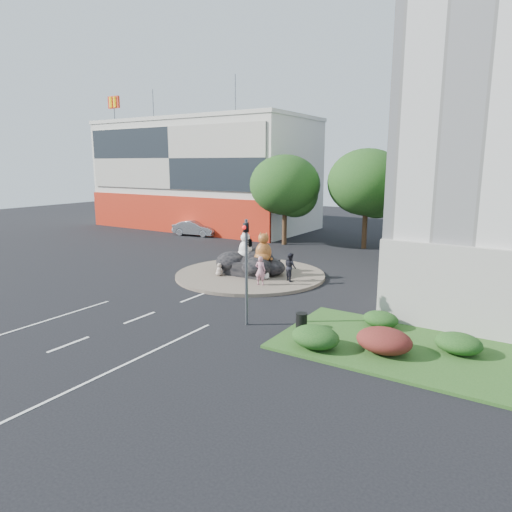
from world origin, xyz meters
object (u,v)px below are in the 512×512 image
at_px(kitten_white, 266,273).
at_px(parked_car, 195,228).
at_px(cat_tabby, 264,247).
at_px(cat_white, 245,245).
at_px(kitten_calico, 219,269).
at_px(pedestrian_pink, 260,271).
at_px(pedestrian_dark, 290,267).
at_px(litter_bin, 301,320).

distance_m(kitten_white, parked_car, 20.32).
distance_m(cat_tabby, kitten_white, 1.82).
bearing_deg(cat_tabby, cat_white, 137.90).
relative_size(kitten_calico, kitten_white, 1.20).
bearing_deg(pedestrian_pink, pedestrian_dark, -132.05).
bearing_deg(cat_tabby, kitten_calico, -177.99).
distance_m(cat_white, parked_car, 17.92).
bearing_deg(litter_bin, pedestrian_pink, 136.40).
height_order(pedestrian_pink, parked_car, pedestrian_pink).
xyz_separation_m(cat_white, pedestrian_dark, (3.79, -0.60, -0.93)).
distance_m(kitten_calico, kitten_white, 3.20).
distance_m(cat_tabby, pedestrian_dark, 2.39).
height_order(kitten_white, parked_car, parked_car).
relative_size(kitten_calico, pedestrian_dark, 0.49).
relative_size(pedestrian_pink, litter_bin, 2.57).
relative_size(cat_white, kitten_white, 2.54).
height_order(cat_white, pedestrian_pink, cat_white).
relative_size(kitten_calico, parked_car, 0.18).
relative_size(pedestrian_dark, litter_bin, 2.58).
height_order(kitten_calico, parked_car, parked_car).
height_order(kitten_white, litter_bin, kitten_white).
distance_m(cat_white, pedestrian_pink, 3.78).
bearing_deg(pedestrian_dark, pedestrian_pink, 95.43).
bearing_deg(litter_bin, pedestrian_dark, 121.68).
bearing_deg(pedestrian_dark, cat_white, 26.50).
bearing_deg(kitten_white, parked_car, 109.48).
height_order(kitten_calico, pedestrian_dark, pedestrian_dark).
bearing_deg(litter_bin, kitten_white, 131.64).
bearing_deg(cat_tabby, pedestrian_pink, -94.20).
bearing_deg(pedestrian_dark, parked_car, 1.50).
bearing_deg(cat_tabby, parked_car, 112.02).
bearing_deg(kitten_calico, cat_tabby, 37.42).
bearing_deg(kitten_white, kitten_calico, 162.42).
distance_m(kitten_calico, pedestrian_dark, 4.78).
xyz_separation_m(kitten_white, pedestrian_dark, (1.50, 0.44, 0.53)).
bearing_deg(parked_car, cat_white, -138.28).
height_order(pedestrian_pink, pedestrian_dark, pedestrian_dark).
bearing_deg(kitten_calico, kitten_white, 19.83).
height_order(parked_car, litter_bin, parked_car).
xyz_separation_m(cat_white, kitten_calico, (-0.79, -1.90, -1.39)).
distance_m(cat_tabby, kitten_calico, 3.25).
relative_size(kitten_calico, pedestrian_pink, 0.49).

